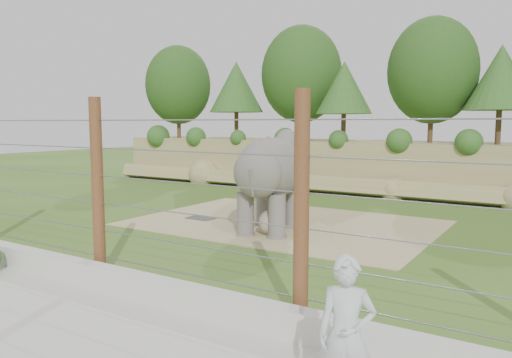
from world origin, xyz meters
The scene contains 9 objects.
ground centered at (0.00, 0.00, 0.00)m, with size 90.00×90.00×0.00m, color #3A6219.
back_embankment centered at (0.59, 12.68, 3.97)m, with size 30.00×5.52×8.77m.
dirt_patch centered at (0.50, 3.00, 0.01)m, with size 10.00×7.00×0.02m, color tan.
drain_grate centered at (-2.39, 2.05, 0.04)m, with size 1.00×0.60×0.03m, color #262628.
elephant centered at (0.77, 1.62, 1.57)m, with size 1.66×3.87×3.13m, color #5C5753, non-canonical shape.
stone_ball centered at (1.05, 1.17, 0.40)m, with size 0.77×0.77×0.77m, color gray.
retaining_wall centered at (0.00, -5.00, 0.25)m, with size 26.00×0.35×0.50m, color beige.
barrier_fence centered at (0.00, -4.50, 2.00)m, with size 20.26×0.26×4.00m.
zookeeper centered at (6.61, -6.46, 0.96)m, with size 0.69×0.45×1.89m, color #A2A6AB.
Camera 1 is at (8.72, -11.79, 3.45)m, focal length 35.00 mm.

